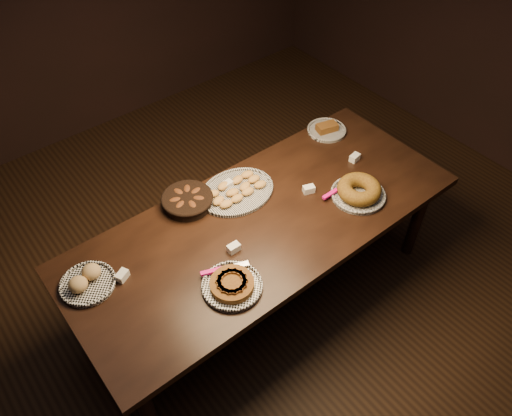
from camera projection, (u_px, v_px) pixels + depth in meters
ground at (263, 292)px, 3.48m from camera, size 5.00×5.00×0.00m
buffet_table at (264, 228)px, 2.99m from camera, size 2.40×1.00×0.75m
apple_tart_plate at (232, 285)px, 2.58m from camera, size 0.32×0.33×0.06m
madeleine_platter at (237, 191)px, 3.08m from camera, size 0.48×0.39×0.05m
bundt_cake_plate at (359, 191)px, 3.04m from camera, size 0.38×0.35×0.11m
croissant_basket at (187, 200)px, 2.99m from camera, size 0.34×0.34×0.08m
bread_roll_plate at (87, 281)px, 2.59m from camera, size 0.29×0.29×0.09m
loaf_plate at (327, 129)px, 3.51m from camera, size 0.28×0.28×0.06m
tent_cards at (255, 207)px, 2.98m from camera, size 1.74×0.48×0.04m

